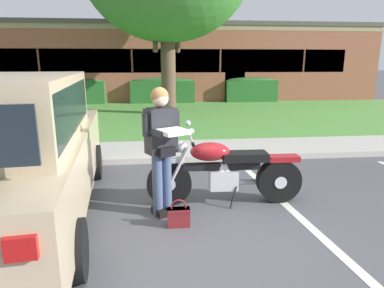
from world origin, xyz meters
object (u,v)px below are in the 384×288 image
handbag (179,215)px  hedge_left (69,91)px  parked_suv_adjacent (7,150)px  brick_building (138,62)px  motorcycle (231,171)px  hedge_center_right (250,89)px  rider_person (162,142)px  hedge_center_left (162,90)px

handbag → hedge_left: size_ratio=0.11×
parked_suv_adjacent → brick_building: brick_building is taller
motorcycle → hedge_center_right: (3.71, 12.16, 0.17)m
motorcycle → brick_building: bearing=96.6°
motorcycle → hedge_center_right: 12.72m
rider_person → hedge_left: bearing=108.2°
brick_building → handbag: bearing=-86.0°
brick_building → hedge_center_left: bearing=-76.4°
rider_person → handbag: bearing=-63.9°
parked_suv_adjacent → hedge_center_right: (6.60, 12.46, -0.30)m
hedge_center_left → hedge_center_right: 4.39m
parked_suv_adjacent → brick_building: bearing=87.5°
handbag → brick_building: 18.76m
hedge_center_right → brick_building: brick_building is taller
motorcycle → rider_person: bearing=-163.7°
rider_person → hedge_center_left: bearing=88.6°
hedge_center_left → brick_building: brick_building is taller
motorcycle → hedge_left: 13.18m
hedge_center_right → motorcycle: bearing=-107.0°
rider_person → hedge_center_left: size_ratio=0.56×
parked_suv_adjacent → hedge_center_right: size_ratio=1.96×
hedge_center_left → hedge_left: bearing=180.0°
handbag → brick_building: brick_building is taller
hedge_center_right → parked_suv_adjacent: bearing=-117.9°
handbag → rider_person: bearing=116.1°
motorcycle → parked_suv_adjacent: parked_suv_adjacent is taller
handbag → motorcycle: bearing=39.2°
parked_suv_adjacent → hedge_center_right: bearing=62.1°
rider_person → hedge_center_right: 13.31m
parked_suv_adjacent → hedge_left: bearing=99.9°
hedge_center_left → hedge_center_right: (4.39, 0.00, 0.00)m
parked_suv_adjacent → hedge_left: (-2.18, 12.46, -0.30)m
hedge_left → hedge_center_right: bearing=0.0°
handbag → hedge_left: bearing=108.4°
handbag → parked_suv_adjacent: (-2.08, 0.36, 0.81)m
hedge_left → hedge_center_right: same height
handbag → hedge_center_left: (0.12, 12.82, 0.51)m
motorcycle → rider_person: rider_person is taller
hedge_center_right → brick_building: size_ratio=0.10×
hedge_left → hedge_center_right: (8.78, 0.00, -0.00)m
hedge_left → hedge_center_right: size_ratio=1.32×
parked_suv_adjacent → handbag: bearing=-9.7°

